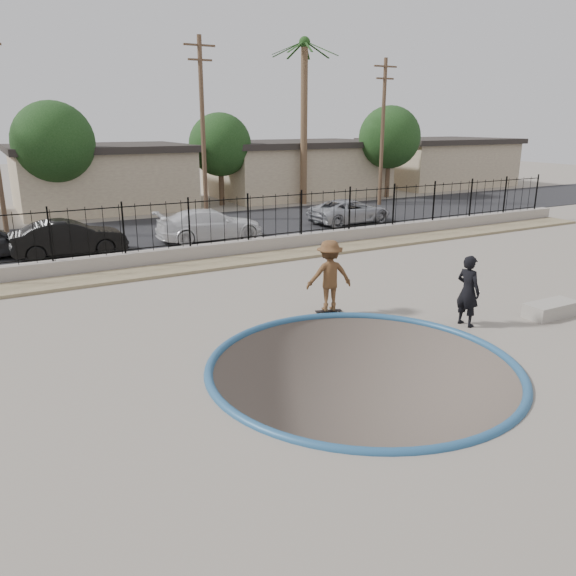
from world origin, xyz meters
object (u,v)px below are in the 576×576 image
(skateboard, at_px, (329,311))
(videographer, at_px, (468,291))
(car_d, at_px, (350,211))
(skater, at_px, (329,279))
(car_c, at_px, (210,225))
(concrete_ledge, at_px, (551,309))
(car_b, at_px, (69,238))

(skateboard, height_order, videographer, videographer)
(car_d, bearing_deg, videographer, 152.01)
(videographer, bearing_deg, skater, 39.83)
(videographer, bearing_deg, car_d, -29.29)
(skateboard, bearing_deg, car_d, 69.96)
(skater, distance_m, skateboard, 0.95)
(car_c, distance_m, car_d, 8.20)
(car_c, height_order, car_d, car_c)
(concrete_ledge, height_order, car_c, car_c)
(skater, distance_m, car_b, 12.17)
(videographer, xyz_separation_m, car_d, (6.29, 14.36, -0.28))
(skateboard, distance_m, car_d, 14.78)
(car_c, relative_size, car_d, 1.06)
(concrete_ledge, bearing_deg, skateboard, 148.46)
(videographer, height_order, car_c, videographer)
(car_c, bearing_deg, skateboard, 179.52)
(concrete_ledge, height_order, car_b, car_b)
(skateboard, xyz_separation_m, videographer, (2.66, -2.62, 0.91))
(car_c, bearing_deg, concrete_ledge, -159.03)
(skateboard, height_order, car_c, car_c)
(videographer, xyz_separation_m, concrete_ledge, (2.65, -0.64, -0.76))
(car_b, bearing_deg, videographer, -149.51)
(skateboard, height_order, car_d, car_d)
(skateboard, bearing_deg, car_c, 103.29)
(car_b, bearing_deg, skater, -154.04)
(videographer, height_order, car_b, videographer)
(skater, xyz_separation_m, skateboard, (0.00, 0.00, -0.95))
(skater, relative_size, car_d, 0.44)
(car_b, xyz_separation_m, car_d, (14.30, 0.80, -0.09))
(concrete_ledge, bearing_deg, car_c, 107.44)
(car_c, bearing_deg, car_b, 95.53)
(skateboard, xyz_separation_m, car_c, (0.78, 11.15, 0.69))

